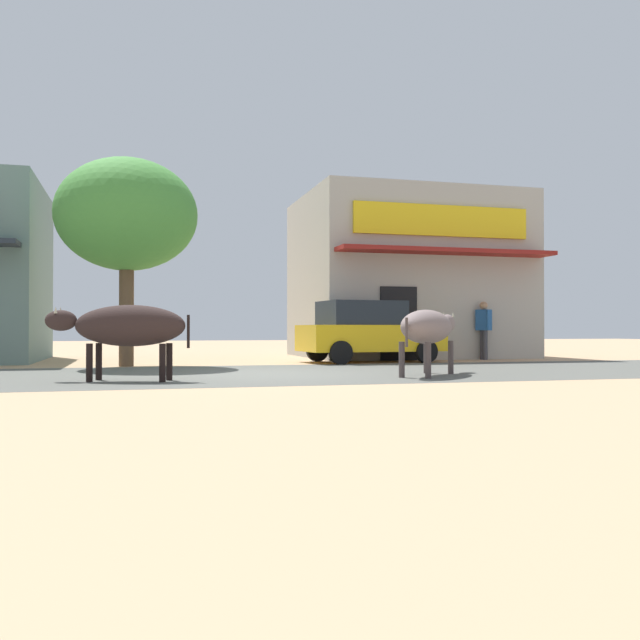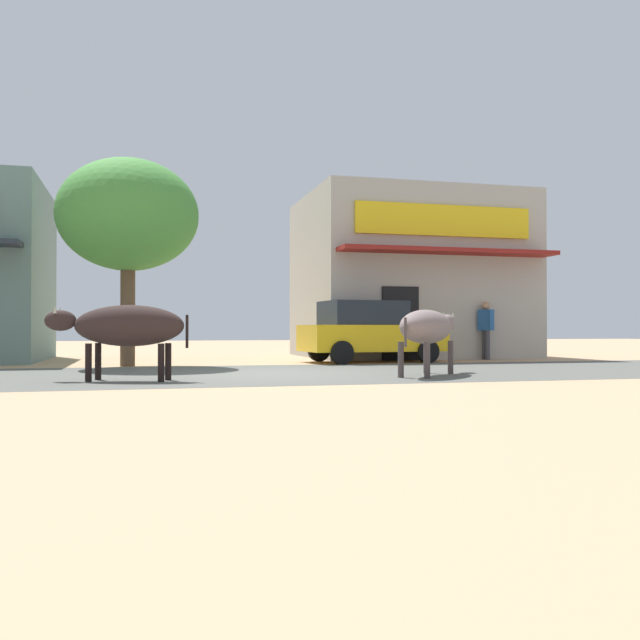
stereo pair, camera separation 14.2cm
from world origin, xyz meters
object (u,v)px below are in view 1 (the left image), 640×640
at_px(cow_near_brown, 126,327).
at_px(pedestrian_by_shop, 484,325).
at_px(cow_far_dark, 428,327).
at_px(parked_hatchback_car, 368,331).
at_px(roadside_tree, 127,216).

height_order(cow_near_brown, pedestrian_by_shop, pedestrian_by_shop).
height_order(cow_near_brown, cow_far_dark, cow_near_brown).
height_order(parked_hatchback_car, cow_near_brown, parked_hatchback_car).
relative_size(roadside_tree, parked_hatchback_car, 1.29).
distance_m(cow_near_brown, pedestrian_by_shop, 11.59).
bearing_deg(roadside_tree, cow_far_dark, -41.07).
bearing_deg(cow_near_brown, pedestrian_by_shop, 30.49).
bearing_deg(roadside_tree, cow_near_brown, -89.66).
xyz_separation_m(roadside_tree, cow_near_brown, (0.03, -4.88, -2.68)).
bearing_deg(roadside_tree, parked_hatchback_car, 4.06).
bearing_deg(cow_far_dark, pedestrian_by_shop, 53.44).
distance_m(roadside_tree, parked_hatchback_car, 6.86).
relative_size(parked_hatchback_car, pedestrian_by_shop, 2.29).
distance_m(parked_hatchback_car, cow_far_dark, 5.39).
height_order(roadside_tree, cow_near_brown, roadside_tree).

